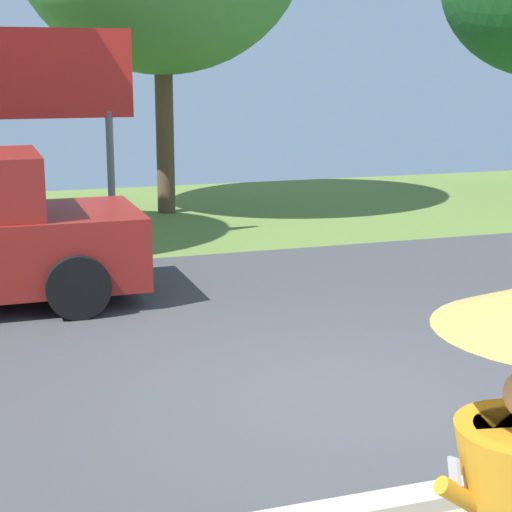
% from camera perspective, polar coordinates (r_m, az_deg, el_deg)
% --- Properties ---
extents(ground_plane, '(40.00, 22.00, 0.20)m').
position_cam_1_polar(ground_plane, '(10.35, -1.04, -3.80)').
color(ground_plane, '#424244').
extents(roadside_billboard, '(2.60, 0.12, 3.50)m').
position_cam_1_polar(roadside_billboard, '(13.88, -13.78, 10.92)').
color(roadside_billboard, slate).
rests_on(roadside_billboard, ground_plane).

